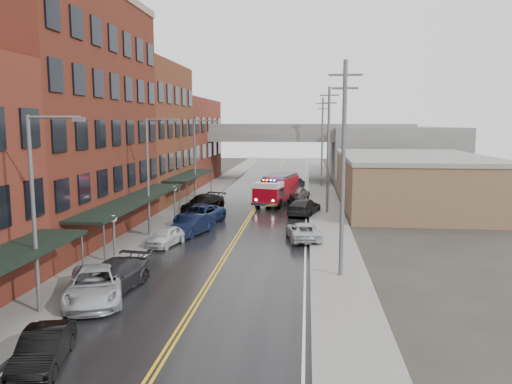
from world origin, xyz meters
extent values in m
cube|color=black|center=(0.00, 30.00, 0.01)|extent=(11.00, 160.00, 0.02)
cube|color=slate|center=(-7.30, 30.00, 0.07)|extent=(3.00, 160.00, 0.15)
cube|color=slate|center=(7.30, 30.00, 0.07)|extent=(3.00, 160.00, 0.15)
cube|color=gray|center=(-5.65, 30.00, 0.07)|extent=(0.30, 160.00, 0.15)
cube|color=gray|center=(5.65, 30.00, 0.07)|extent=(0.30, 160.00, 0.15)
cube|color=#5B2718|center=(-13.30, 23.00, 9.00)|extent=(9.00, 20.00, 18.00)
cube|color=#5E2E1C|center=(-13.30, 40.50, 7.50)|extent=(9.00, 15.00, 15.00)
cube|color=#5F2719|center=(-13.30, 58.00, 6.00)|extent=(9.00, 20.00, 12.00)
cube|color=brown|center=(16.00, 40.00, 2.50)|extent=(14.00, 22.00, 5.00)
cube|color=slate|center=(18.00, 70.00, 4.00)|extent=(18.00, 30.00, 8.00)
cylinder|color=slate|center=(-6.35, 11.60, 1.50)|extent=(0.10, 0.10, 3.00)
cube|color=black|center=(-7.50, 23.00, 3.00)|extent=(2.60, 18.00, 0.18)
cylinder|color=slate|center=(-6.35, 14.40, 1.50)|extent=(0.10, 0.10, 3.00)
cylinder|color=slate|center=(-6.35, 31.60, 1.50)|extent=(0.10, 0.10, 3.00)
cube|color=black|center=(-7.50, 40.50, 3.00)|extent=(2.60, 13.00, 0.18)
cylinder|color=slate|center=(-6.35, 34.40, 1.50)|extent=(0.10, 0.10, 3.00)
cylinder|color=slate|center=(-6.35, 46.60, 1.50)|extent=(0.10, 0.10, 3.00)
cylinder|color=#59595B|center=(-6.40, 16.00, 1.40)|extent=(0.14, 0.14, 2.80)
sphere|color=silver|center=(-6.40, 16.00, 2.90)|extent=(0.44, 0.44, 0.44)
cylinder|color=#59595B|center=(-6.40, 30.00, 1.40)|extent=(0.14, 0.14, 2.80)
sphere|color=silver|center=(-6.40, 30.00, 2.90)|extent=(0.44, 0.44, 0.44)
cylinder|color=#59595B|center=(-6.80, 8.00, 4.50)|extent=(0.18, 0.18, 9.00)
cylinder|color=#59595B|center=(-5.60, 8.00, 8.90)|extent=(2.40, 0.12, 0.12)
cube|color=#59595B|center=(-4.50, 8.00, 8.80)|extent=(0.50, 0.22, 0.18)
cylinder|color=#59595B|center=(-6.80, 24.00, 4.50)|extent=(0.18, 0.18, 9.00)
cylinder|color=#59595B|center=(-5.60, 24.00, 8.90)|extent=(2.40, 0.12, 0.12)
cube|color=#59595B|center=(-4.50, 24.00, 8.80)|extent=(0.50, 0.22, 0.18)
cylinder|color=#59595B|center=(-6.80, 40.00, 4.50)|extent=(0.18, 0.18, 9.00)
cylinder|color=#59595B|center=(-5.60, 40.00, 8.90)|extent=(2.40, 0.12, 0.12)
cube|color=#59595B|center=(-4.50, 40.00, 8.80)|extent=(0.50, 0.22, 0.18)
cylinder|color=#59595B|center=(7.20, 15.00, 6.00)|extent=(0.24, 0.24, 12.00)
cube|color=#59595B|center=(7.20, 15.00, 11.20)|extent=(1.80, 0.12, 0.12)
cube|color=#59595B|center=(7.20, 15.00, 10.50)|extent=(1.40, 0.12, 0.12)
cylinder|color=#59595B|center=(7.20, 35.00, 6.00)|extent=(0.24, 0.24, 12.00)
cube|color=#59595B|center=(7.20, 35.00, 11.20)|extent=(1.80, 0.12, 0.12)
cube|color=#59595B|center=(7.20, 35.00, 10.50)|extent=(1.40, 0.12, 0.12)
cylinder|color=#59595B|center=(7.20, 55.00, 6.00)|extent=(0.24, 0.24, 12.00)
cube|color=#59595B|center=(7.20, 55.00, 11.20)|extent=(1.80, 0.12, 0.12)
cube|color=#59595B|center=(7.20, 55.00, 10.50)|extent=(1.40, 0.12, 0.12)
cube|color=slate|center=(0.00, 62.00, 6.75)|extent=(40.00, 10.00, 1.50)
cube|color=slate|center=(-11.00, 62.00, 3.00)|extent=(1.60, 8.00, 6.00)
cube|color=slate|center=(11.00, 62.00, 3.00)|extent=(1.60, 8.00, 6.00)
cube|color=maroon|center=(2.35, 41.78, 1.64)|extent=(3.96, 6.29, 2.22)
cube|color=maroon|center=(1.37, 37.76, 1.32)|extent=(3.23, 3.30, 1.59)
cube|color=silver|center=(1.37, 37.76, 2.38)|extent=(3.05, 3.07, 0.53)
cube|color=black|center=(1.42, 37.97, 1.64)|extent=(2.99, 2.28, 0.85)
cube|color=slate|center=(2.35, 41.78, 2.91)|extent=(3.60, 5.81, 0.32)
cube|color=black|center=(1.37, 37.76, 2.73)|extent=(1.72, 0.69, 0.15)
sphere|color=#FF0C0C|center=(0.80, 37.90, 2.82)|extent=(0.21, 0.21, 0.21)
sphere|color=#1933FF|center=(1.93, 37.63, 2.82)|extent=(0.21, 0.21, 0.21)
cylinder|color=black|center=(0.21, 37.94, 0.53)|extent=(1.12, 0.61, 1.06)
cylinder|color=black|center=(2.47, 37.38, 0.53)|extent=(1.12, 0.61, 1.06)
cylinder|color=black|center=(1.09, 41.54, 0.53)|extent=(1.12, 0.61, 1.06)
cylinder|color=black|center=(3.36, 40.98, 0.53)|extent=(1.12, 0.61, 1.06)
cylinder|color=black|center=(1.72, 44.11, 0.53)|extent=(1.12, 0.61, 1.06)
cylinder|color=black|center=(3.99, 43.56, 0.53)|extent=(1.12, 0.61, 1.06)
imported|color=black|center=(-4.03, 3.34, 0.67)|extent=(2.30, 4.30, 1.34)
imported|color=#B0B3B8|center=(-5.00, 9.96, 0.80)|extent=(4.30, 6.30, 1.60)
imported|color=#262528|center=(-4.64, 11.30, 0.78)|extent=(2.93, 5.65, 1.57)
imported|color=silver|center=(-4.67, 21.20, 0.68)|extent=(2.47, 4.23, 1.35)
imported|color=black|center=(-3.60, 24.70, 0.79)|extent=(3.07, 5.05, 1.57)
imported|color=#122246|center=(-3.89, 28.80, 0.81)|extent=(4.17, 6.32, 1.62)
imported|color=black|center=(-4.85, 34.80, 0.84)|extent=(4.11, 6.21, 1.67)
imported|color=#B5B8BE|center=(5.00, 23.80, 0.67)|extent=(2.93, 5.11, 1.34)
imported|color=#252527|center=(5.00, 34.20, 0.78)|extent=(3.56, 5.76, 1.56)
imported|color=#B1B1B1|center=(4.36, 44.47, 0.70)|extent=(2.89, 4.42, 1.40)
imported|color=black|center=(3.60, 52.20, 0.79)|extent=(2.82, 5.08, 1.59)
camera|label=1|loc=(5.23, -12.60, 8.66)|focal=35.00mm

